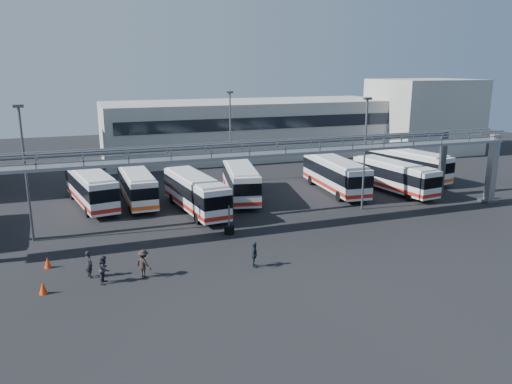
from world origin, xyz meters
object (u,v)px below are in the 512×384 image
object	(u,v)px
bus_7	(335,174)
bus_3	(137,185)
cone_left	(43,288)
tire_stack	(229,229)
pedestrian_a	(89,264)
light_pole_mid	(365,148)
bus_5	(240,180)
pedestrian_b	(104,269)
light_pole_left	(25,167)
bus_8	(394,176)
pedestrian_c	(144,263)
light_pole_back	(230,132)
cone_right	(48,262)
bus_9	(406,163)
pedestrian_d	(254,255)
bus_2	(91,187)
bus_4	(195,192)

from	to	relation	value
bus_7	bus_3	bearing A→B (deg)	176.61
cone_left	tire_stack	bearing A→B (deg)	26.27
bus_7	cone_left	xyz separation A→B (m)	(-27.78, -15.87, -1.57)
pedestrian_a	light_pole_mid	bearing A→B (deg)	-95.67
bus_5	pedestrian_b	distance (m)	21.73
light_pole_left	tire_stack	bearing A→B (deg)	-13.65
pedestrian_b	cone_left	xyz separation A→B (m)	(-3.48, -0.38, -0.49)
bus_8	pedestrian_c	distance (m)	30.61
light_pole_back	cone_right	distance (m)	27.94
cone_right	tire_stack	distance (m)	13.42
pedestrian_a	bus_9	bearing A→B (deg)	-87.70
pedestrian_c	pedestrian_d	distance (m)	7.09
bus_8	tire_stack	world-z (taller)	bus_8
light_pole_left	cone_right	distance (m)	8.12
bus_3	pedestrian_b	bearing A→B (deg)	-103.98
pedestrian_a	light_pole_left	bearing A→B (deg)	0.94
bus_8	bus_2	bearing A→B (deg)	162.50
light_pole_mid	bus_4	world-z (taller)	light_pole_mid
light_pole_left	light_pole_back	bearing A→B (deg)	34.99
bus_4	pedestrian_a	size ratio (longest dim) A/B	6.42
bus_2	tire_stack	xyz separation A→B (m)	(9.81, -12.30, -1.49)
bus_7	pedestrian_a	size ratio (longest dim) A/B	6.73
bus_9	cone_right	distance (m)	40.93
bus_4	pedestrian_b	xyz separation A→B (m)	(-8.80, -13.15, -0.98)
pedestrian_a	tire_stack	xyz separation A→B (m)	(10.66, 5.00, -0.48)
cone_left	pedestrian_a	bearing A→B (deg)	30.60
bus_5	pedestrian_a	world-z (taller)	bus_5
pedestrian_c	pedestrian_d	world-z (taller)	pedestrian_c
bus_5	cone_left	bearing A→B (deg)	-124.87
bus_3	bus_5	size ratio (longest dim) A/B	0.92
bus_2	bus_3	xyz separation A→B (m)	(4.21, -0.23, -0.11)
bus_4	pedestrian_c	bearing A→B (deg)	-122.64
bus_5	cone_right	world-z (taller)	bus_5
light_pole_left	pedestrian_c	world-z (taller)	light_pole_left
bus_7	bus_8	bearing A→B (deg)	-17.59
pedestrian_c	light_pole_back	bearing A→B (deg)	-64.30
bus_2	pedestrian_b	distance (m)	18.51
bus_3	bus_8	size ratio (longest dim) A/B	0.97
tire_stack	light_pole_mid	bearing A→B (deg)	10.42
bus_7	tire_stack	bearing A→B (deg)	-142.81
light_pole_mid	bus_5	size ratio (longest dim) A/B	0.89
bus_5	cone_right	bearing A→B (deg)	-132.50
pedestrian_a	tire_stack	size ratio (longest dim) A/B	0.75
light_pole_left	bus_3	size ratio (longest dim) A/B	0.97
bus_2	bus_3	size ratio (longest dim) A/B	1.08
pedestrian_b	pedestrian_a	bearing A→B (deg)	54.41
bus_8	pedestrian_b	xyz separation A→B (m)	(-29.99, -13.19, -0.91)
light_pole_left	cone_right	bearing A→B (deg)	-78.47
light_pole_mid	pedestrian_d	distance (m)	17.62
cone_right	tire_stack	xyz separation A→B (m)	(13.19, 2.48, 0.02)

